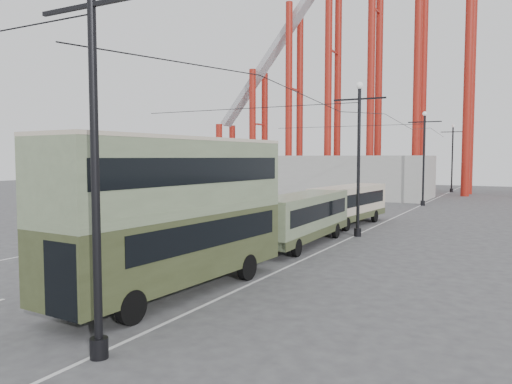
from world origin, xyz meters
The scene contains 12 objects.
ground centered at (0.00, 0.00, 0.00)m, with size 160.00×160.00×0.00m, color #444446.
road_markings centered at (-0.86, 19.70, 0.01)m, with size 12.52×120.00×0.01m.
lamp_post_near centered at (5.60, -3.00, 7.86)m, with size 3.20×0.44×10.80m.
lamp_post_mid centered at (5.60, 18.00, 4.68)m, with size 3.20×0.44×9.32m.
lamp_post_far centered at (5.60, 40.00, 4.68)m, with size 3.20×0.44×9.32m.
lamp_post_distant centered at (5.60, 62.00, 4.68)m, with size 3.20×0.44×9.32m.
roller_coaster centered at (-2.49, 56.89, 22.92)m, with size 52.95×5.00×55.48m.
fairground_shed centered at (-6.00, 47.00, 2.50)m, with size 22.00×10.00×5.00m, color #A3A29D.
double_decker_bus centered at (3.65, 2.54, 3.09)m, with size 3.20×10.41×5.52m.
single_decker_green centered at (3.74, 13.74, 1.56)m, with size 2.55×9.85×2.77m.
single_decker_cream centered at (3.53, 22.70, 1.57)m, with size 3.01×9.10×2.78m.
pedestrian centered at (-0.96, 4.01, 0.82)m, with size 0.60×0.39×1.64m, color black.
Camera 1 is at (14.46, -11.48, 4.82)m, focal length 35.00 mm.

